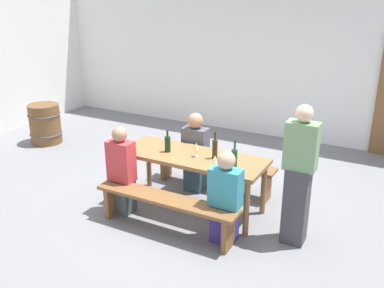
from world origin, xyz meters
name	(u,v)px	position (x,y,z in m)	size (l,w,h in m)	color
ground_plane	(192,207)	(0.00, 0.00, 0.00)	(24.00, 24.00, 0.00)	slate
back_wall	(278,53)	(0.00, 3.42, 1.60)	(14.00, 0.20, 3.20)	white
tasting_table	(192,161)	(0.00, 0.00, 0.66)	(1.90, 0.72, 0.75)	olive
bench_near	(166,205)	(0.00, -0.66, 0.35)	(1.80, 0.30, 0.45)	brown
bench_far	(214,166)	(0.00, 0.66, 0.35)	(1.80, 0.30, 0.45)	brown
wine_bottle_0	(168,144)	(-0.33, -0.04, 0.86)	(0.08, 0.08, 0.29)	#143319
wine_bottle_1	(215,149)	(0.30, 0.04, 0.88)	(0.07, 0.07, 0.34)	#332814
wine_bottle_2	(234,159)	(0.64, -0.16, 0.88)	(0.07, 0.07, 0.35)	#234C2D
wine_glass_0	(215,159)	(0.43, -0.23, 0.86)	(0.08, 0.08, 0.16)	silver
wine_glass_1	(196,147)	(0.07, -0.02, 0.88)	(0.07, 0.07, 0.19)	silver
seated_guest_near_0	(122,173)	(-0.74, -0.51, 0.55)	(0.33, 0.24, 1.16)	#434E4C
seated_guest_near_1	(225,199)	(0.69, -0.51, 0.52)	(0.36, 0.24, 1.10)	navy
seated_guest_far_0	(195,153)	(-0.22, 0.51, 0.56)	(0.35, 0.24, 1.15)	#334D60
standing_host	(298,178)	(1.40, -0.15, 0.79)	(0.34, 0.24, 1.62)	#413D44
wine_barrel	(45,124)	(-3.61, 0.95, 0.37)	(0.60, 0.60, 0.73)	brown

